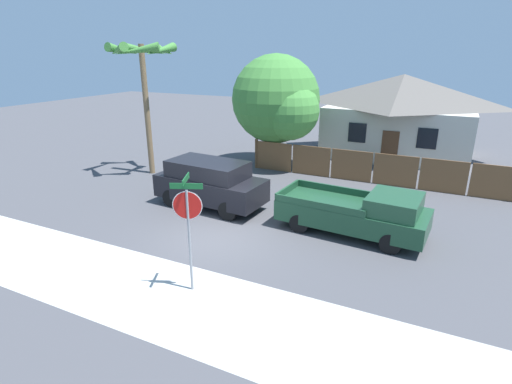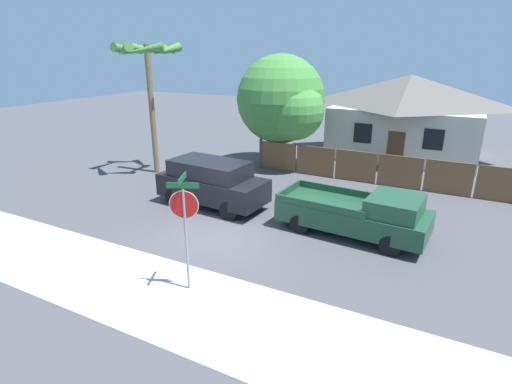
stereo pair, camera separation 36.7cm
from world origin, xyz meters
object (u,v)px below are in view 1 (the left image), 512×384
Objects in this scene: red_suv at (210,182)px; stop_sign at (188,215)px; house at (400,114)px; oak_tree at (279,102)px; palm_tree at (142,62)px; orange_pickup at (358,213)px.

red_suv is 1.45× the size of stop_sign.
oak_tree reaches higher than house.
palm_tree is at bearing 156.92° from red_suv.
red_suv reaches higher than orange_pickup.
house is 18.55m from stop_sign.
stop_sign is at bearing -58.52° from red_suv.
oak_tree is 7.49m from red_suv.
palm_tree reaches higher than oak_tree.
palm_tree is 1.40× the size of red_suv.
stop_sign is (-2.91, -18.32, -0.33)m from house.
palm_tree is at bearing -141.88° from oak_tree.
oak_tree is at bearing 93.78° from red_suv.
oak_tree is 1.29× the size of red_suv.
oak_tree is (-5.67, -5.76, 1.05)m from house.
oak_tree is 9.69m from orange_pickup.
palm_tree is 12.76m from orange_pickup.
palm_tree is 7.61m from red_suv.
house is 12.95m from orange_pickup.
orange_pickup is at bearing -49.61° from oak_tree.
stop_sign is (8.21, -8.29, -3.46)m from palm_tree.
stop_sign reaches higher than red_suv.
palm_tree is 12.17m from stop_sign.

